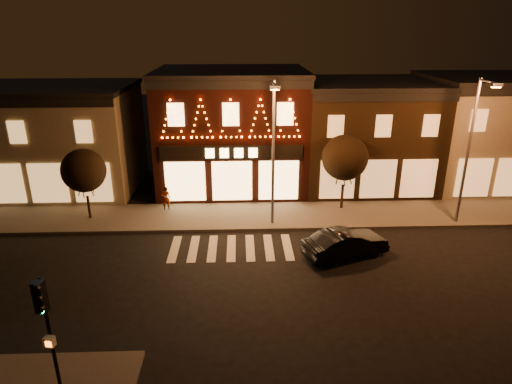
{
  "coord_description": "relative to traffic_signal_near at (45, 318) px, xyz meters",
  "views": [
    {
      "loc": [
        0.51,
        -17.03,
        11.13
      ],
      "look_at": [
        1.31,
        4.0,
        3.17
      ],
      "focal_mm": 31.14,
      "sensor_mm": 36.0,
      "label": 1
    }
  ],
  "objects": [
    {
      "name": "tree_right",
      "position": [
        12.13,
        15.08,
        0.27
      ],
      "size": [
        2.84,
        2.84,
        4.74
      ],
      "rotation": [
        0.0,
        0.0,
        -0.05
      ],
      "color": "black",
      "rests_on": "sidewalk_far"
    },
    {
      "name": "building_pulp",
      "position": [
        5.16,
        20.11,
        0.96
      ],
      "size": [
        10.2,
        8.34,
        8.3
      ],
      "color": "black",
      "rests_on": "ground"
    },
    {
      "name": "tree_left",
      "position": [
        -3.43,
        14.08,
        -0.05
      ],
      "size": [
        2.57,
        2.57,
        4.29
      ],
      "rotation": [
        0.0,
        0.0,
        -0.09
      ],
      "color": "black",
      "rests_on": "sidewalk_far"
    },
    {
      "name": "traffic_signal_near",
      "position": [
        0.0,
        0.0,
        0.0
      ],
      "size": [
        0.34,
        0.45,
        4.33
      ],
      "rotation": [
        0.0,
        0.0,
        -0.17
      ],
      "color": "black",
      "rests_on": "sidewalk_near"
    },
    {
      "name": "dark_sedan",
      "position": [
        10.98,
        8.98,
        -2.47
      ],
      "size": [
        4.68,
        3.03,
        1.46
      ],
      "primitive_type": "imported",
      "rotation": [
        0.0,
        0.0,
        1.94
      ],
      "color": "black",
      "rests_on": "ground"
    },
    {
      "name": "building_right_a",
      "position": [
        14.66,
        20.13,
        0.56
      ],
      "size": [
        9.2,
        8.28,
        7.5
      ],
      "color": "#322111",
      "rests_on": "ground"
    },
    {
      "name": "streetlamp_mid",
      "position": [
        7.53,
        12.69,
        1.79
      ],
      "size": [
        0.53,
        1.89,
        8.24
      ],
      "rotation": [
        0.0,
        0.0,
        0.06
      ],
      "color": "#59595E",
      "rests_on": "sidewalk_far"
    },
    {
      "name": "building_right_b",
      "position": [
        23.66,
        20.13,
        0.71
      ],
      "size": [
        9.2,
        8.28,
        7.8
      ],
      "color": "#746B53",
      "rests_on": "ground"
    },
    {
      "name": "sidewalk_far",
      "position": [
        7.16,
        14.13,
        -3.13
      ],
      "size": [
        44.0,
        4.0,
        0.15
      ],
      "primitive_type": "cube",
      "color": "#47423D",
      "rests_on": "ground"
    },
    {
      "name": "pedestrian",
      "position": [
        1.01,
        15.18,
        -2.28
      ],
      "size": [
        0.63,
        0.49,
        1.53
      ],
      "primitive_type": "imported",
      "rotation": [
        0.0,
        0.0,
        3.38
      ],
      "color": "gray",
      "rests_on": "sidewalk_far"
    },
    {
      "name": "building_left",
      "position": [
        -7.84,
        20.13,
        0.46
      ],
      "size": [
        12.2,
        8.28,
        7.3
      ],
      "color": "#746B53",
      "rests_on": "ground"
    },
    {
      "name": "ground",
      "position": [
        5.16,
        6.13,
        -3.2
      ],
      "size": [
        120.0,
        120.0,
        0.0
      ],
      "primitive_type": "plane",
      "color": "black",
      "rests_on": "ground"
    },
    {
      "name": "streetlamp_right",
      "position": [
        18.5,
        12.49,
        1.84
      ],
      "size": [
        0.53,
        1.91,
        8.34
      ],
      "rotation": [
        0.0,
        0.0,
        0.03
      ],
      "color": "#59595E",
      "rests_on": "sidewalk_far"
    }
  ]
}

